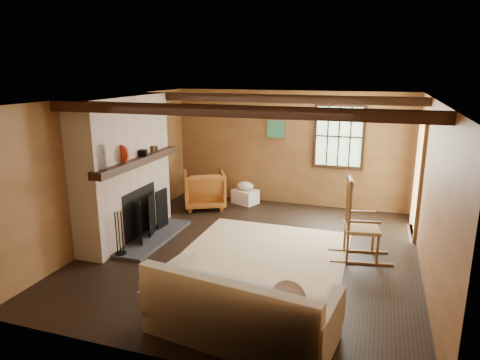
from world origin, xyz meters
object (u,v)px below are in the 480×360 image
at_px(rocking_chair, 359,225).
at_px(sofa, 240,313).
at_px(fireplace, 126,174).
at_px(laundry_basket, 245,196).
at_px(armchair, 204,189).

height_order(rocking_chair, sofa, rocking_chair).
distance_m(fireplace, rocking_chair, 3.87).
bearing_deg(fireplace, laundry_basket, 60.99).
bearing_deg(rocking_chair, laundry_basket, 39.65).
relative_size(fireplace, rocking_chair, 1.88).
height_order(fireplace, sofa, fireplace).
relative_size(fireplace, laundry_basket, 4.80).
bearing_deg(laundry_basket, armchair, -144.41).
relative_size(sofa, laundry_basket, 4.25).
xyz_separation_m(sofa, laundry_basket, (-1.40, 4.60, -0.14)).
bearing_deg(armchair, rocking_chair, 126.78).
xyz_separation_m(fireplace, laundry_basket, (1.35, 2.43, -0.95)).
xyz_separation_m(rocking_chair, armchair, (-3.20, 1.59, -0.15)).
relative_size(fireplace, armchair, 2.83).
relative_size(rocking_chair, sofa, 0.60).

